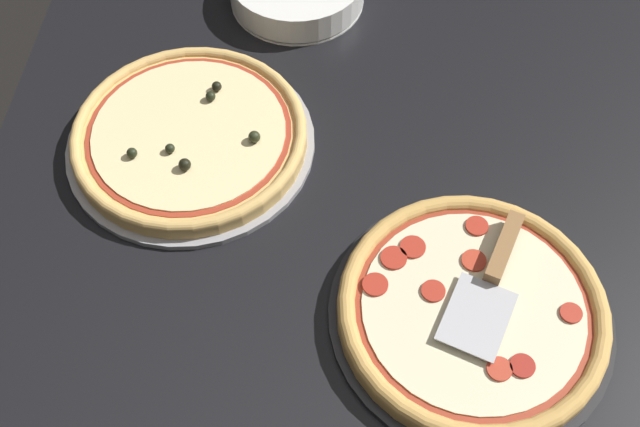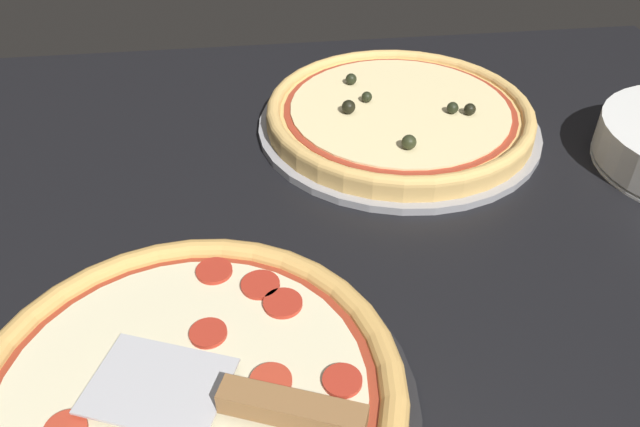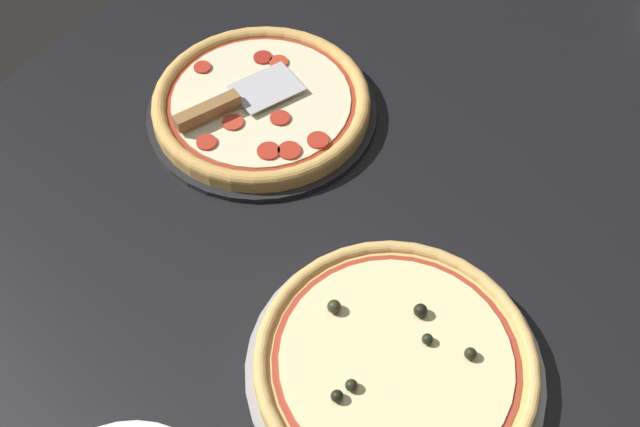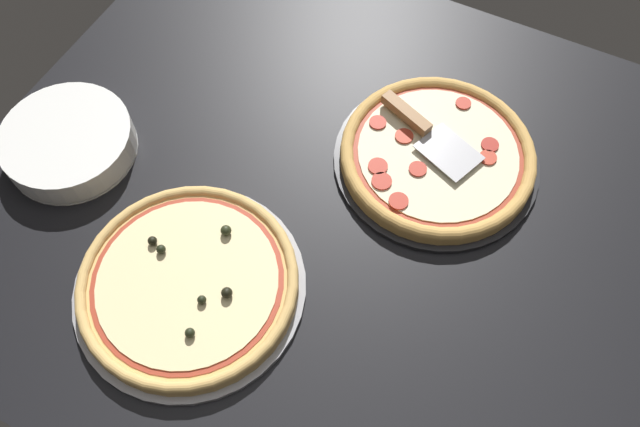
# 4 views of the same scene
# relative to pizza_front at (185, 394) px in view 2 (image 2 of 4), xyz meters

# --- Properties ---
(ground_plane) EXTENTS (1.55, 1.14, 0.04)m
(ground_plane) POSITION_rel_pizza_front_xyz_m (0.01, 0.16, -0.04)
(ground_plane) COLOR black
(pizza_pan_front) EXTENTS (0.38, 0.38, 0.01)m
(pizza_pan_front) POSITION_rel_pizza_front_xyz_m (-0.00, -0.00, -0.02)
(pizza_pan_front) COLOR black
(pizza_pan_front) RESTS_ON ground_plane
(pizza_front) EXTENTS (0.36, 0.36, 0.03)m
(pizza_front) POSITION_rel_pizza_front_xyz_m (0.00, 0.00, 0.00)
(pizza_front) COLOR tan
(pizza_front) RESTS_ON pizza_pan_front
(pizza_pan_back) EXTENTS (0.38, 0.38, 0.01)m
(pizza_pan_back) POSITION_rel_pizza_front_xyz_m (0.27, 0.42, -0.02)
(pizza_pan_back) COLOR #939399
(pizza_pan_back) RESTS_ON ground_plane
(pizza_back) EXTENTS (0.36, 0.36, 0.04)m
(pizza_back) POSITION_rel_pizza_front_xyz_m (0.27, 0.42, 0.00)
(pizza_back) COLOR #DBAD60
(pizza_back) RESTS_ON pizza_pan_back
(serving_spatula) EXTENTS (0.22, 0.13, 0.02)m
(serving_spatula) POSITION_rel_pizza_front_xyz_m (0.05, -0.03, 0.02)
(serving_spatula) COLOR #B7B7BC
(serving_spatula) RESTS_ON pizza_front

